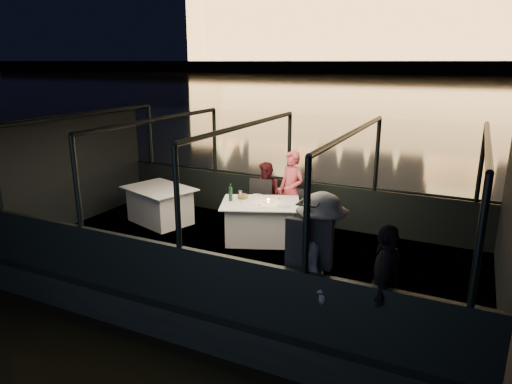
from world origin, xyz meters
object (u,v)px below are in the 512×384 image
at_px(dining_table_aft, 160,205).
at_px(chair_port_left, 256,208).
at_px(passenger_dark, 385,279).
at_px(chair_port_right, 296,213).
at_px(coat_stand, 307,263).
at_px(person_woman_coral, 291,194).
at_px(dining_table_central, 260,222).
at_px(wine_bottle, 231,193).
at_px(passenger_stripe, 320,262).
at_px(person_man_maroon, 267,191).

height_order(dining_table_aft, chair_port_left, chair_port_left).
relative_size(dining_table_aft, passenger_dark, 0.93).
height_order(chair_port_right, coat_stand, coat_stand).
bearing_deg(person_woman_coral, chair_port_left, -133.30).
bearing_deg(dining_table_central, chair_port_left, 122.45).
relative_size(dining_table_aft, chair_port_right, 1.63).
height_order(person_woman_coral, wine_bottle, person_woman_coral).
relative_size(dining_table_aft, chair_port_left, 1.45).
relative_size(dining_table_aft, passenger_stripe, 0.81).
distance_m(dining_table_central, passenger_stripe, 2.94).
bearing_deg(dining_table_aft, chair_port_right, 11.80).
distance_m(coat_stand, passenger_stripe, 0.25).
relative_size(person_woman_coral, passenger_stripe, 0.92).
bearing_deg(dining_table_central, coat_stand, -53.78).
distance_m(dining_table_aft, person_woman_coral, 2.81).
height_order(person_woman_coral, passenger_dark, passenger_dark).
xyz_separation_m(chair_port_right, coat_stand, (1.30, -3.05, 0.45)).
xyz_separation_m(chair_port_right, passenger_dark, (2.24, -2.96, 0.40)).
bearing_deg(chair_port_right, dining_table_aft, -159.75).
xyz_separation_m(dining_table_central, dining_table_aft, (-2.37, 0.03, 0.00)).
xyz_separation_m(person_woman_coral, passenger_stripe, (1.59, -3.06, 0.10)).
xyz_separation_m(passenger_stripe, passenger_dark, (0.84, -0.13, 0.00)).
distance_m(chair_port_right, person_woman_coral, 0.42).
height_order(passenger_stripe, passenger_dark, passenger_stripe).
height_order(chair_port_right, person_woman_coral, person_woman_coral).
xyz_separation_m(chair_port_left, passenger_stripe, (2.22, -2.75, 0.40)).
distance_m(dining_table_central, passenger_dark, 3.62).
xyz_separation_m(chair_port_left, coat_stand, (2.12, -2.97, 0.45)).
bearing_deg(coat_stand, passenger_dark, 5.57).
height_order(dining_table_central, passenger_stripe, passenger_stripe).
bearing_deg(wine_bottle, passenger_stripe, -40.31).
bearing_deg(chair_port_right, passenger_dark, -44.38).
relative_size(coat_stand, passenger_stripe, 0.98).
bearing_deg(chair_port_left, passenger_dark, -56.86).
relative_size(person_woman_coral, person_man_maroon, 1.21).
relative_size(dining_table_central, wine_bottle, 4.34).
distance_m(dining_table_central, chair_port_left, 0.64).
bearing_deg(person_man_maroon, coat_stand, -34.38).
distance_m(chair_port_left, coat_stand, 3.68).
bearing_deg(passenger_stripe, person_woman_coral, 9.54).
relative_size(dining_table_central, coat_stand, 0.84).
distance_m(chair_port_left, person_woman_coral, 0.76).
relative_size(coat_stand, passenger_dark, 1.12).
distance_m(chair_port_right, passenger_dark, 3.74).
height_order(chair_port_left, person_man_maroon, person_man_maroon).
bearing_deg(dining_table_aft, passenger_dark, -24.90).
height_order(coat_stand, passenger_stripe, coat_stand).
height_order(chair_port_right, person_man_maroon, person_man_maroon).
height_order(dining_table_central, coat_stand, coat_stand).
bearing_deg(coat_stand, chair_port_right, 113.07).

